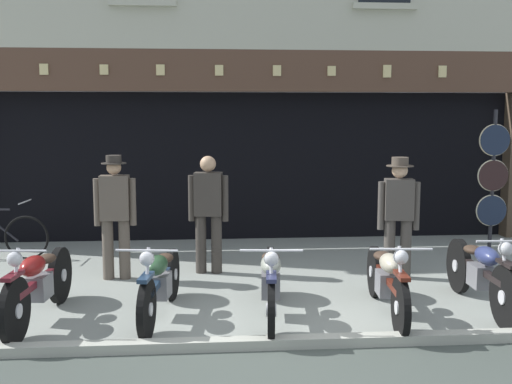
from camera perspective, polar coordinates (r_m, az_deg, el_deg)
shop_facade at (r=12.59m, az=-1.41°, el=4.92°), size 10.56×4.42×6.33m
motorcycle_left at (r=7.05m, az=-19.46°, el=-7.91°), size 0.62×2.00×0.92m
motorcycle_center_left at (r=6.86m, az=-8.88°, el=-8.14°), size 0.62×1.95×0.90m
motorcycle_center at (r=6.79m, az=1.37°, el=-8.17°), size 0.62×2.05×0.90m
motorcycle_center_right at (r=7.00m, az=12.02°, el=-7.86°), size 0.62×2.04×0.91m
motorcycle_right at (r=7.52m, az=20.08°, el=-6.97°), size 0.62×2.02×0.93m
salesman_left at (r=8.47m, az=-12.89°, el=-1.75°), size 0.56×0.33×1.68m
shopkeeper_center at (r=8.60m, az=-4.42°, el=-1.53°), size 0.56×0.27×1.65m
salesman_right at (r=8.54m, az=13.04°, el=-1.74°), size 0.56×0.36×1.65m
tyre_sign_pole at (r=10.48m, az=21.06°, el=1.35°), size 0.51×0.06×2.29m
advert_board_near at (r=11.10m, az=-13.56°, el=4.09°), size 0.80×0.03×1.12m
advert_board_far at (r=11.30m, az=-18.55°, el=3.51°), size 0.67×0.03×0.89m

